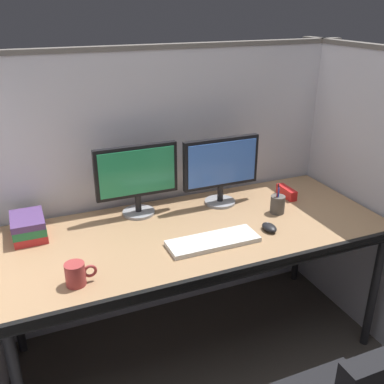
{
  "coord_description": "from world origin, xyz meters",
  "views": [
    {
      "loc": [
        -0.75,
        -1.45,
        1.77
      ],
      "look_at": [
        0.0,
        0.35,
        0.92
      ],
      "focal_mm": 41.09,
      "sensor_mm": 36.0,
      "label": 1
    }
  ],
  "objects_px": {
    "monitor_left": "(137,176)",
    "pen_cup": "(278,204)",
    "desk": "(197,239)",
    "book_stack": "(29,227)",
    "coffee_mug": "(76,274)",
    "red_stapler": "(286,192)",
    "computer_mouse": "(269,227)",
    "keyboard_main": "(213,241)",
    "monitor_right": "(221,167)"
  },
  "relations": [
    {
      "from": "computer_mouse",
      "to": "keyboard_main",
      "type": "bearing_deg",
      "value": -178.89
    },
    {
      "from": "red_stapler",
      "to": "pen_cup",
      "type": "height_order",
      "value": "pen_cup"
    },
    {
      "from": "coffee_mug",
      "to": "pen_cup",
      "type": "height_order",
      "value": "pen_cup"
    },
    {
      "from": "desk",
      "to": "book_stack",
      "type": "xyz_separation_m",
      "value": [
        -0.76,
        0.25,
        0.1
      ]
    },
    {
      "from": "red_stapler",
      "to": "book_stack",
      "type": "relative_size",
      "value": 0.71
    },
    {
      "from": "red_stapler",
      "to": "keyboard_main",
      "type": "bearing_deg",
      "value": -152.64
    },
    {
      "from": "monitor_right",
      "to": "pen_cup",
      "type": "xyz_separation_m",
      "value": [
        0.23,
        -0.22,
        -0.17
      ]
    },
    {
      "from": "computer_mouse",
      "to": "book_stack",
      "type": "distance_m",
      "value": 1.15
    },
    {
      "from": "monitor_right",
      "to": "keyboard_main",
      "type": "relative_size",
      "value": 1.0
    },
    {
      "from": "coffee_mug",
      "to": "red_stapler",
      "type": "bearing_deg",
      "value": 17.81
    },
    {
      "from": "computer_mouse",
      "to": "red_stapler",
      "type": "bearing_deg",
      "value": 45.4
    },
    {
      "from": "desk",
      "to": "book_stack",
      "type": "distance_m",
      "value": 0.81
    },
    {
      "from": "monitor_right",
      "to": "pen_cup",
      "type": "relative_size",
      "value": 2.61
    },
    {
      "from": "monitor_left",
      "to": "computer_mouse",
      "type": "relative_size",
      "value": 4.48
    },
    {
      "from": "book_stack",
      "to": "monitor_left",
      "type": "bearing_deg",
      "value": 4.13
    },
    {
      "from": "keyboard_main",
      "to": "book_stack",
      "type": "height_order",
      "value": "book_stack"
    },
    {
      "from": "monitor_right",
      "to": "computer_mouse",
      "type": "height_order",
      "value": "monitor_right"
    },
    {
      "from": "monitor_right",
      "to": "coffee_mug",
      "type": "bearing_deg",
      "value": -151.33
    },
    {
      "from": "pen_cup",
      "to": "computer_mouse",
      "type": "bearing_deg",
      "value": -132.96
    },
    {
      "from": "monitor_left",
      "to": "monitor_right",
      "type": "distance_m",
      "value": 0.46
    },
    {
      "from": "monitor_right",
      "to": "book_stack",
      "type": "relative_size",
      "value": 2.04
    },
    {
      "from": "monitor_right",
      "to": "keyboard_main",
      "type": "xyz_separation_m",
      "value": [
        -0.22,
        -0.39,
        -0.2
      ]
    },
    {
      "from": "keyboard_main",
      "to": "pen_cup",
      "type": "relative_size",
      "value": 2.61
    },
    {
      "from": "computer_mouse",
      "to": "coffee_mug",
      "type": "relative_size",
      "value": 0.76
    },
    {
      "from": "desk",
      "to": "red_stapler",
      "type": "relative_size",
      "value": 12.67
    },
    {
      "from": "pen_cup",
      "to": "desk",
      "type": "bearing_deg",
      "value": -177.86
    },
    {
      "from": "book_stack",
      "to": "computer_mouse",
      "type": "bearing_deg",
      "value": -19.65
    },
    {
      "from": "computer_mouse",
      "to": "desk",
      "type": "bearing_deg",
      "value": 157.09
    },
    {
      "from": "coffee_mug",
      "to": "pen_cup",
      "type": "relative_size",
      "value": 0.76
    },
    {
      "from": "desk",
      "to": "red_stapler",
      "type": "height_order",
      "value": "red_stapler"
    },
    {
      "from": "keyboard_main",
      "to": "red_stapler",
      "type": "bearing_deg",
      "value": 27.36
    },
    {
      "from": "computer_mouse",
      "to": "monitor_right",
      "type": "bearing_deg",
      "value": 102.04
    },
    {
      "from": "book_stack",
      "to": "desk",
      "type": "bearing_deg",
      "value": -18.21
    },
    {
      "from": "desk",
      "to": "computer_mouse",
      "type": "distance_m",
      "value": 0.36
    },
    {
      "from": "monitor_left",
      "to": "red_stapler",
      "type": "relative_size",
      "value": 2.87
    },
    {
      "from": "keyboard_main",
      "to": "computer_mouse",
      "type": "bearing_deg",
      "value": 1.11
    },
    {
      "from": "red_stapler",
      "to": "pen_cup",
      "type": "relative_size",
      "value": 0.91
    },
    {
      "from": "desk",
      "to": "pen_cup",
      "type": "xyz_separation_m",
      "value": [
        0.47,
        0.02,
        0.1
      ]
    },
    {
      "from": "monitor_left",
      "to": "pen_cup",
      "type": "relative_size",
      "value": 2.61
    },
    {
      "from": "coffee_mug",
      "to": "book_stack",
      "type": "relative_size",
      "value": 0.6
    },
    {
      "from": "keyboard_main",
      "to": "red_stapler",
      "type": "xyz_separation_m",
      "value": [
        0.61,
        0.32,
        0.02
      ]
    },
    {
      "from": "keyboard_main",
      "to": "coffee_mug",
      "type": "xyz_separation_m",
      "value": [
        -0.63,
        -0.08,
        0.04
      ]
    },
    {
      "from": "computer_mouse",
      "to": "red_stapler",
      "type": "relative_size",
      "value": 0.64
    },
    {
      "from": "desk",
      "to": "book_stack",
      "type": "relative_size",
      "value": 8.99
    },
    {
      "from": "computer_mouse",
      "to": "red_stapler",
      "type": "distance_m",
      "value": 0.44
    },
    {
      "from": "desk",
      "to": "red_stapler",
      "type": "bearing_deg",
      "value": 15.32
    },
    {
      "from": "keyboard_main",
      "to": "computer_mouse",
      "type": "height_order",
      "value": "computer_mouse"
    },
    {
      "from": "monitor_right",
      "to": "computer_mouse",
      "type": "bearing_deg",
      "value": -77.96
    },
    {
      "from": "computer_mouse",
      "to": "pen_cup",
      "type": "distance_m",
      "value": 0.21
    },
    {
      "from": "keyboard_main",
      "to": "coffee_mug",
      "type": "relative_size",
      "value": 3.41
    }
  ]
}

